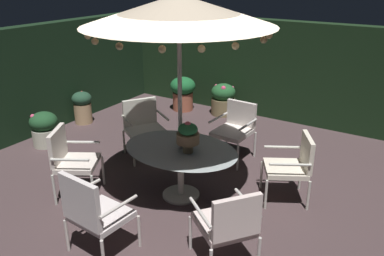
{
  "coord_description": "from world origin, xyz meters",
  "views": [
    {
      "loc": [
        2.67,
        -4.08,
        3.0
      ],
      "look_at": [
        -0.07,
        0.26,
        0.93
      ],
      "focal_mm": 37.23,
      "sensor_mm": 36.0,
      "label": 1
    }
  ],
  "objects_px": {
    "patio_dining_table": "(181,156)",
    "patio_chair_northeast": "(236,126)",
    "centerpiece_planter": "(188,135)",
    "potted_plant_left_near": "(223,99)",
    "patio_chair_south": "(93,210)",
    "patio_umbrella": "(179,10)",
    "patio_chair_southwest": "(228,223)",
    "potted_plant_right_far": "(44,128)",
    "patio_chair_north": "(293,163)",
    "patio_chair_southeast": "(70,157)",
    "patio_chair_east": "(143,124)",
    "potted_plant_back_left": "(82,106)",
    "potted_plant_left_far": "(183,92)"
  },
  "relations": [
    {
      "from": "patio_dining_table",
      "to": "patio_chair_southeast",
      "type": "bearing_deg",
      "value": -149.47
    },
    {
      "from": "patio_dining_table",
      "to": "patio_chair_southeast",
      "type": "relative_size",
      "value": 1.65
    },
    {
      "from": "patio_dining_table",
      "to": "potted_plant_left_far",
      "type": "height_order",
      "value": "potted_plant_left_far"
    },
    {
      "from": "patio_chair_southwest",
      "to": "potted_plant_right_far",
      "type": "relative_size",
      "value": 1.53
    },
    {
      "from": "patio_chair_north",
      "to": "patio_chair_northeast",
      "type": "distance_m",
      "value": 1.48
    },
    {
      "from": "patio_chair_southwest",
      "to": "centerpiece_planter",
      "type": "bearing_deg",
      "value": 140.35
    },
    {
      "from": "patio_dining_table",
      "to": "potted_plant_left_near",
      "type": "distance_m",
      "value": 3.52
    },
    {
      "from": "patio_dining_table",
      "to": "patio_umbrella",
      "type": "bearing_deg",
      "value": -62.61
    },
    {
      "from": "patio_chair_northeast",
      "to": "patio_chair_south",
      "type": "relative_size",
      "value": 0.93
    },
    {
      "from": "patio_chair_northeast",
      "to": "patio_chair_southeast",
      "type": "bearing_deg",
      "value": -121.15
    },
    {
      "from": "patio_chair_northeast",
      "to": "patio_chair_southeast",
      "type": "distance_m",
      "value": 2.69
    },
    {
      "from": "patio_dining_table",
      "to": "patio_umbrella",
      "type": "distance_m",
      "value": 1.92
    },
    {
      "from": "patio_chair_northeast",
      "to": "potted_plant_back_left",
      "type": "relative_size",
      "value": 1.42
    },
    {
      "from": "patio_dining_table",
      "to": "patio_chair_northeast",
      "type": "xyz_separation_m",
      "value": [
        0.08,
        1.53,
        -0.06
      ]
    },
    {
      "from": "patio_chair_north",
      "to": "patio_chair_southwest",
      "type": "relative_size",
      "value": 0.98
    },
    {
      "from": "patio_chair_northeast",
      "to": "patio_chair_east",
      "type": "relative_size",
      "value": 0.99
    },
    {
      "from": "patio_chair_north",
      "to": "patio_chair_east",
      "type": "relative_size",
      "value": 0.99
    },
    {
      "from": "patio_chair_northeast",
      "to": "patio_chair_south",
      "type": "height_order",
      "value": "patio_chair_south"
    },
    {
      "from": "centerpiece_planter",
      "to": "patio_chair_south",
      "type": "distance_m",
      "value": 1.56
    },
    {
      "from": "patio_chair_northeast",
      "to": "potted_plant_back_left",
      "type": "height_order",
      "value": "patio_chair_northeast"
    },
    {
      "from": "patio_chair_south",
      "to": "patio_chair_north",
      "type": "bearing_deg",
      "value": 57.65
    },
    {
      "from": "potted_plant_left_near",
      "to": "patio_dining_table",
      "type": "bearing_deg",
      "value": -71.49
    },
    {
      "from": "centerpiece_planter",
      "to": "patio_chair_southwest",
      "type": "relative_size",
      "value": 0.45
    },
    {
      "from": "potted_plant_left_far",
      "to": "potted_plant_back_left",
      "type": "distance_m",
      "value": 2.22
    },
    {
      "from": "centerpiece_planter",
      "to": "patio_chair_north",
      "type": "xyz_separation_m",
      "value": [
        1.18,
        0.8,
        -0.43
      ]
    },
    {
      "from": "patio_chair_south",
      "to": "patio_chair_southeast",
      "type": "bearing_deg",
      "value": 147.7
    },
    {
      "from": "patio_chair_north",
      "to": "potted_plant_right_far",
      "type": "bearing_deg",
      "value": -172.09
    },
    {
      "from": "patio_chair_north",
      "to": "patio_chair_southeast",
      "type": "xyz_separation_m",
      "value": [
        -2.65,
        -1.52,
        0.03
      ]
    },
    {
      "from": "patio_chair_south",
      "to": "potted_plant_back_left",
      "type": "height_order",
      "value": "patio_chair_south"
    },
    {
      "from": "patio_dining_table",
      "to": "potted_plant_right_far",
      "type": "height_order",
      "value": "patio_dining_table"
    },
    {
      "from": "centerpiece_planter",
      "to": "patio_chair_southeast",
      "type": "height_order",
      "value": "centerpiece_planter"
    },
    {
      "from": "patio_chair_southeast",
      "to": "patio_chair_southwest",
      "type": "relative_size",
      "value": 1.03
    },
    {
      "from": "patio_chair_south",
      "to": "patio_chair_southwest",
      "type": "relative_size",
      "value": 1.06
    },
    {
      "from": "patio_chair_northeast",
      "to": "potted_plant_left_near",
      "type": "height_order",
      "value": "patio_chair_northeast"
    },
    {
      "from": "patio_chair_southeast",
      "to": "patio_chair_south",
      "type": "bearing_deg",
      "value": -32.3
    },
    {
      "from": "patio_chair_northeast",
      "to": "patio_dining_table",
      "type": "bearing_deg",
      "value": -92.85
    },
    {
      "from": "patio_chair_east",
      "to": "patio_chair_south",
      "type": "bearing_deg",
      "value": -63.17
    },
    {
      "from": "patio_chair_northeast",
      "to": "potted_plant_left_near",
      "type": "xyz_separation_m",
      "value": [
        -1.19,
        1.81,
        -0.21
      ]
    },
    {
      "from": "potted_plant_right_far",
      "to": "patio_chair_east",
      "type": "bearing_deg",
      "value": 20.83
    },
    {
      "from": "potted_plant_left_near",
      "to": "patio_chair_south",
      "type": "bearing_deg",
      "value": -78.39
    },
    {
      "from": "patio_umbrella",
      "to": "potted_plant_left_near",
      "type": "height_order",
      "value": "patio_umbrella"
    },
    {
      "from": "patio_dining_table",
      "to": "potted_plant_back_left",
      "type": "xyz_separation_m",
      "value": [
        -3.32,
        1.31,
        -0.26
      ]
    },
    {
      "from": "centerpiece_planter",
      "to": "patio_umbrella",
      "type": "bearing_deg",
      "value": 161.77
    },
    {
      "from": "patio_chair_southeast",
      "to": "patio_chair_southwest",
      "type": "xyz_separation_m",
      "value": [
        2.53,
        -0.16,
        -0.03
      ]
    },
    {
      "from": "patio_chair_northeast",
      "to": "potted_plant_left_far",
      "type": "distance_m",
      "value": 2.63
    },
    {
      "from": "patio_chair_southeast",
      "to": "patio_chair_south",
      "type": "xyz_separation_m",
      "value": [
        1.2,
        -0.76,
        -0.01
      ]
    },
    {
      "from": "centerpiece_planter",
      "to": "potted_plant_back_left",
      "type": "distance_m",
      "value": 3.78
    },
    {
      "from": "patio_chair_northeast",
      "to": "potted_plant_right_far",
      "type": "distance_m",
      "value": 3.43
    },
    {
      "from": "patio_dining_table",
      "to": "centerpiece_planter",
      "type": "distance_m",
      "value": 0.4
    },
    {
      "from": "centerpiece_planter",
      "to": "potted_plant_left_far",
      "type": "xyz_separation_m",
      "value": [
        -2.18,
        3.16,
        -0.57
      ]
    }
  ]
}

